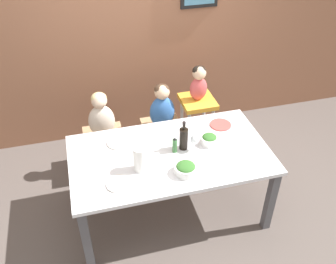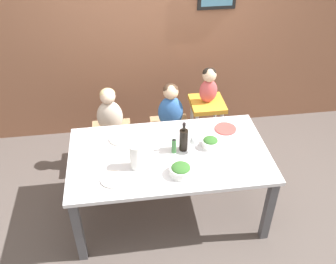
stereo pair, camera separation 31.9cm
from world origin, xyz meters
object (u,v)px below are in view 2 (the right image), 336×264
at_px(chair_far_left, 112,136).
at_px(salad_bowl_small, 210,142).
at_px(person_baby_right, 209,84).
at_px(wine_glass_near, 195,142).
at_px(person_child_center, 171,106).
at_px(wine_bottle, 184,139).
at_px(salad_bowl_large, 181,170).
at_px(chair_right_highchair, 207,114).
at_px(paper_towel_roll, 136,157).
at_px(dinner_plate_front_left, 113,179).
at_px(chair_far_center, 171,131).
at_px(person_child_left, 109,111).
at_px(dinner_plate_back_right, 225,129).
at_px(dinner_plate_back_left, 120,139).

relative_size(chair_far_left, salad_bowl_small, 2.97).
distance_m(person_baby_right, wine_glass_near, 0.86).
bearing_deg(person_child_center, wine_bottle, -89.60).
xyz_separation_m(chair_far_left, salad_bowl_large, (0.57, -1.06, 0.40)).
distance_m(chair_right_highchair, person_baby_right, 0.37).
height_order(paper_towel_roll, salad_bowl_small, paper_towel_roll).
relative_size(salad_bowl_large, dinner_plate_front_left, 0.91).
bearing_deg(person_baby_right, chair_far_center, -179.78).
bearing_deg(person_child_left, person_child_center, 0.00).
bearing_deg(person_child_left, salad_bowl_small, -39.91).
distance_m(chair_far_center, dinner_plate_back_right, 0.77).
bearing_deg(chair_far_center, dinner_plate_back_right, -48.19).
height_order(dinner_plate_front_left, dinner_plate_back_right, same).
height_order(person_baby_right, dinner_plate_back_right, person_baby_right).
xyz_separation_m(chair_far_center, wine_glass_near, (0.09, -0.79, 0.46)).
relative_size(chair_far_center, chair_right_highchair, 0.62).
relative_size(wine_bottle, paper_towel_roll, 1.25).
xyz_separation_m(person_child_center, person_baby_right, (0.39, 0.00, 0.24)).
bearing_deg(person_child_center, salad_bowl_small, -71.52).
height_order(person_child_center, dinner_plate_back_left, person_child_center).
height_order(person_child_left, wine_bottle, wine_bottle).
relative_size(paper_towel_roll, salad_bowl_large, 1.22).
bearing_deg(chair_far_left, wine_glass_near, -47.34).
relative_size(wine_glass_near, salad_bowl_small, 1.08).
bearing_deg(dinner_plate_back_left, chair_far_left, 100.37).
xyz_separation_m(wine_bottle, paper_towel_roll, (-0.42, -0.17, 0.00)).
xyz_separation_m(salad_bowl_small, dinner_plate_front_left, (-0.87, -0.31, -0.04)).
distance_m(chair_far_left, salad_bowl_large, 1.27).
bearing_deg(chair_far_left, person_child_center, 0.09).
height_order(chair_right_highchair, wine_bottle, wine_bottle).
bearing_deg(person_baby_right, chair_right_highchair, -90.00).
xyz_separation_m(person_baby_right, wine_glass_near, (-0.30, -0.80, -0.10)).
distance_m(chair_far_left, wine_glass_near, 1.18).
relative_size(salad_bowl_large, dinner_plate_back_right, 0.91).
bearing_deg(salad_bowl_small, salad_bowl_large, -135.26).
distance_m(salad_bowl_large, salad_bowl_small, 0.45).
height_order(person_baby_right, wine_glass_near, person_baby_right).
bearing_deg(dinner_plate_back_left, person_baby_right, 29.38).
xyz_separation_m(chair_far_left, dinner_plate_back_left, (0.10, -0.53, 0.36)).
xyz_separation_m(person_baby_right, salad_bowl_small, (-0.15, -0.74, -0.17)).
bearing_deg(chair_right_highchair, person_child_left, 179.94).
height_order(person_baby_right, dinner_plate_back_left, person_baby_right).
bearing_deg(dinner_plate_back_right, person_child_left, 155.10).
xyz_separation_m(chair_far_center, wine_bottle, (0.01, -0.74, 0.46)).
height_order(person_baby_right, paper_towel_roll, person_baby_right).
bearing_deg(paper_towel_roll, dinner_plate_front_left, -147.51).
distance_m(dinner_plate_front_left, dinner_plate_back_left, 0.53).
bearing_deg(chair_far_left, wine_bottle, -49.08).
height_order(wine_glass_near, salad_bowl_large, wine_glass_near).
bearing_deg(person_child_left, paper_towel_roll, -76.43).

